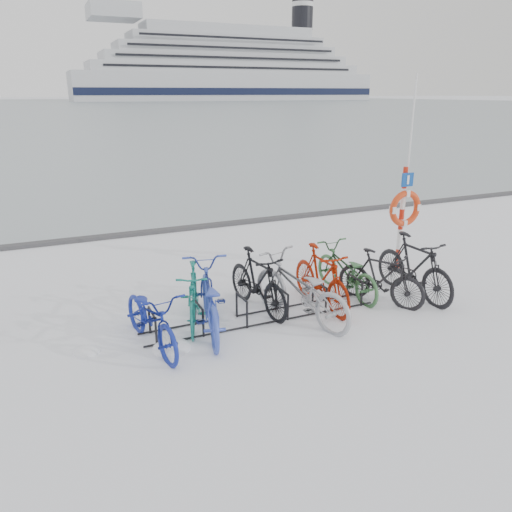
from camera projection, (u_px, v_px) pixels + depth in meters
ground at (262, 318)px, 8.21m from camera, size 900.00×900.00×0.00m
ice_sheet at (39, 105)px, 142.99m from camera, size 400.00×298.00×0.02m
quay_edge at (171, 230)px, 13.33m from camera, size 400.00×0.25×0.10m
bike_rack at (262, 308)px, 8.16m from camera, size 4.00×0.48×0.46m
lifebuoy_station at (404, 208)px, 10.11m from camera, size 0.75×0.22×3.88m
cruise_ferry at (227, 72)px, 227.47m from camera, size 138.65×26.15×45.55m
bike_0 at (151, 316)px, 7.19m from camera, size 0.93×1.92×0.96m
bike_1 at (193, 294)px, 7.90m from camera, size 0.99×1.72×0.99m
bike_2 at (209, 297)px, 7.68m from camera, size 1.16×2.17×1.08m
bike_3 at (258, 280)px, 8.41m from camera, size 0.74×1.84×1.08m
bike_4 at (300, 287)px, 8.03m from camera, size 1.32×2.24×1.11m
bike_5 at (321, 276)px, 8.56m from camera, size 0.52×1.80×1.08m
bike_6 at (346, 269)px, 9.08m from camera, size 0.71×1.84×0.95m
bike_7 at (381, 276)px, 8.71m from camera, size 1.18×1.66×0.98m
bike_8 at (414, 265)px, 8.99m from camera, size 0.63×1.95×1.16m
snow_drifts at (222, 324)px, 8.01m from camera, size 4.65×1.45×0.20m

